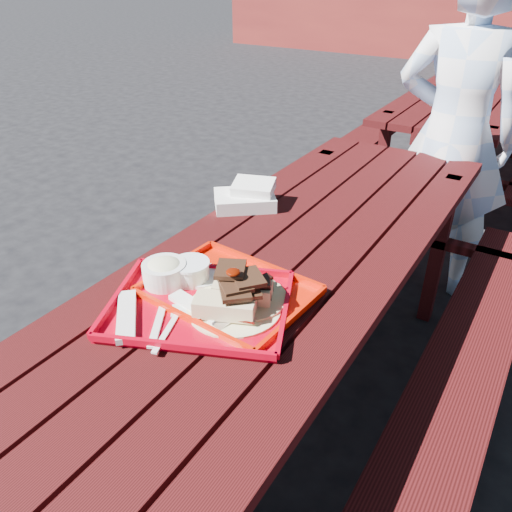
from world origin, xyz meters
name	(u,v)px	position (x,y,z in m)	size (l,w,h in m)	color
ground	(276,419)	(0.00, 0.00, 0.00)	(60.00, 60.00, 0.00)	black
picnic_table_near	(280,303)	(0.00, 0.00, 0.56)	(1.41, 2.40, 0.75)	#3A0B0D
picnic_table_far	(468,115)	(0.00, 2.80, 0.56)	(1.41, 2.40, 0.75)	#3A0B0D
near_tray	(201,294)	(-0.05, -0.34, 0.79)	(0.57, 0.51, 0.15)	#AF0115
far_tray	(225,289)	(-0.02, -0.28, 0.77)	(0.45, 0.37, 0.07)	red
white_cloth	(247,196)	(-0.29, 0.25, 0.79)	(0.27, 0.26, 0.09)	white
person	(454,137)	(0.20, 1.30, 0.82)	(0.60, 0.39, 1.64)	#B6D3FC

